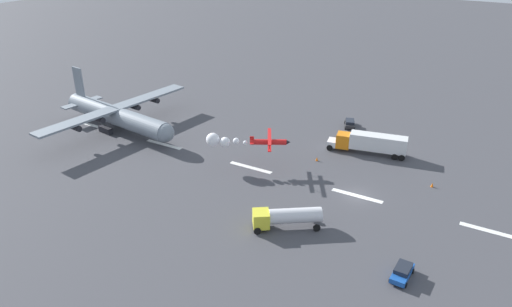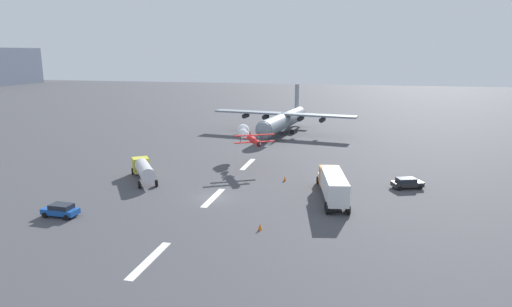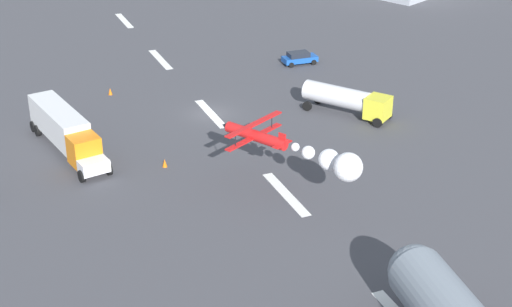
{
  "view_description": "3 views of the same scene",
  "coord_description": "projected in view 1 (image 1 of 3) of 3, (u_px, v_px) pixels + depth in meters",
  "views": [
    {
      "loc": [
        -17.64,
        62.29,
        37.87
      ],
      "look_at": [
        17.79,
        0.0,
        2.9
      ],
      "focal_mm": 33.58,
      "sensor_mm": 36.0,
      "label": 1
    },
    {
      "loc": [
        -54.21,
        -18.44,
        18.91
      ],
      "look_at": [
        16.69,
        -1.95,
        2.47
      ],
      "focal_mm": 31.57,
      "sensor_mm": 36.0,
      "label": 2
    },
    {
      "loc": [
        69.85,
        -23.89,
        30.96
      ],
      "look_at": [
        16.41,
        -1.72,
        3.01
      ],
      "focal_mm": 53.75,
      "sensor_mm": 36.0,
      "label": 3
    }
  ],
  "objects": [
    {
      "name": "runway_stripe_3",
      "position": [
        491.0,
        231.0,
        64.73
      ],
      "size": [
        8.0,
        0.9,
        0.01
      ],
      "primitive_type": "cube",
      "color": "white",
      "rests_on": "ground"
    },
    {
      "name": "runway_stripe_6",
      "position": [
        164.0,
        144.0,
        89.84
      ],
      "size": [
        8.0,
        0.9,
        0.01
      ],
      "primitive_type": "cube",
      "color": "white",
      "rests_on": "ground"
    },
    {
      "name": "stunt_biplane_red",
      "position": [
        232.0,
        141.0,
        79.9
      ],
      "size": [
        12.96,
        8.45,
        2.28
      ],
      "color": "red"
    },
    {
      "name": "traffic_cone_near",
      "position": [
        432.0,
        185.0,
        75.37
      ],
      "size": [
        0.44,
        0.44,
        0.75
      ],
      "primitive_type": "cone",
      "color": "orange",
      "rests_on": "ground"
    },
    {
      "name": "traffic_cone_far",
      "position": [
        317.0,
        159.0,
        83.6
      ],
      "size": [
        0.44,
        0.44,
        0.75
      ],
      "primitive_type": "cone",
      "color": "orange",
      "rests_on": "ground"
    },
    {
      "name": "airport_staff_sedan",
      "position": [
        402.0,
        272.0,
        56.07
      ],
      "size": [
        2.17,
        4.3,
        1.52
      ],
      "color": "#194CA5",
      "rests_on": "ground"
    },
    {
      "name": "runway_stripe_5",
      "position": [
        251.0,
        167.0,
        81.47
      ],
      "size": [
        8.0,
        0.9,
        0.01
      ],
      "primitive_type": "cube",
      "color": "white",
      "rests_on": "ground"
    },
    {
      "name": "runway_stripe_7",
      "position": [
        92.0,
        125.0,
        98.21
      ],
      "size": [
        8.0,
        0.9,
        0.01
      ],
      "primitive_type": "cube",
      "color": "white",
      "rests_on": "ground"
    },
    {
      "name": "ground_plane",
      "position": [
        357.0,
        196.0,
        73.1
      ],
      "size": [
        440.0,
        440.0,
        0.0
      ],
      "primitive_type": "plane",
      "color": "#424247",
      "rests_on": "ground"
    },
    {
      "name": "cargo_transport_plane",
      "position": [
        120.0,
        116.0,
        93.99
      ],
      "size": [
        29.19,
        34.45,
        10.92
      ],
      "color": "gray",
      "rests_on": "ground"
    },
    {
      "name": "semi_truck_orange",
      "position": [
        370.0,
        142.0,
        85.58
      ],
      "size": [
        14.15,
        5.34,
        3.7
      ],
      "color": "silver",
      "rests_on": "ground"
    },
    {
      "name": "runway_stripe_4",
      "position": [
        357.0,
        196.0,
        73.1
      ],
      "size": [
        8.0,
        0.9,
        0.01
      ],
      "primitive_type": "cube",
      "color": "white",
      "rests_on": "ground"
    },
    {
      "name": "followme_car_yellow",
      "position": [
        350.0,
        123.0,
        97.19
      ],
      "size": [
        3.23,
        4.64,
        1.52
      ],
      "color": "#262628",
      "rests_on": "ground"
    },
    {
      "name": "fuel_tanker_truck",
      "position": [
        286.0,
        217.0,
        64.8
      ],
      "size": [
        9.07,
        7.38,
        2.9
      ],
      "color": "yellow",
      "rests_on": "ground"
    }
  ]
}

